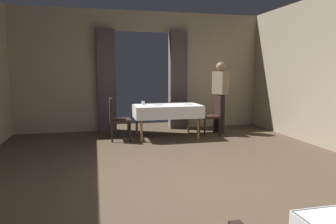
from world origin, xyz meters
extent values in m
plane|color=#4C3D2D|center=(0.00, 0.00, 0.00)|extent=(10.08, 10.08, 0.00)
cube|color=tan|center=(-1.95, 4.20, 1.50)|extent=(2.50, 0.12, 3.00)
cube|color=tan|center=(1.95, 4.20, 1.50)|extent=(2.50, 0.12, 3.00)
cube|color=tan|center=(0.00, 4.20, 2.75)|extent=(1.40, 0.12, 0.50)
cube|color=#4C4247|center=(-0.92, 4.06, 1.25)|extent=(0.44, 0.14, 2.51)
cube|color=#4C4247|center=(0.92, 4.06, 1.25)|extent=(0.44, 0.14, 2.51)
cylinder|color=olive|center=(-0.27, 2.68, 0.35)|extent=(0.06, 0.06, 0.71)
cylinder|color=olive|center=(1.00, 2.68, 0.35)|extent=(0.06, 0.06, 0.71)
cylinder|color=olive|center=(-0.27, 3.42, 0.35)|extent=(0.06, 0.06, 0.71)
cylinder|color=olive|center=(1.00, 3.42, 0.35)|extent=(0.06, 0.06, 0.71)
cube|color=olive|center=(0.37, 3.05, 0.72)|extent=(1.43, 0.90, 0.03)
cube|color=white|center=(0.37, 3.05, 0.74)|extent=(1.49, 0.96, 0.01)
cube|color=white|center=(0.37, 2.57, 0.61)|extent=(1.49, 0.02, 0.27)
cube|color=white|center=(0.37, 3.53, 0.61)|extent=(1.49, 0.02, 0.27)
cube|color=white|center=(-0.38, 3.05, 0.61)|extent=(0.02, 0.96, 0.27)
cube|color=white|center=(1.11, 3.05, 0.61)|extent=(0.02, 0.96, 0.27)
cylinder|color=black|center=(1.23, 2.88, 0.21)|extent=(0.04, 0.04, 0.42)
cylinder|color=black|center=(1.23, 3.26, 0.21)|extent=(0.04, 0.04, 0.42)
cylinder|color=black|center=(1.61, 2.88, 0.21)|extent=(0.04, 0.04, 0.42)
cylinder|color=black|center=(1.61, 3.26, 0.21)|extent=(0.04, 0.04, 0.42)
cube|color=black|center=(1.42, 3.07, 0.43)|extent=(0.44, 0.44, 0.06)
cube|color=black|center=(1.62, 3.07, 0.69)|extent=(0.05, 0.42, 0.48)
cylinder|color=black|center=(-0.50, 3.16, 0.21)|extent=(0.04, 0.04, 0.42)
cylinder|color=black|center=(-0.50, 2.78, 0.21)|extent=(0.04, 0.04, 0.42)
cylinder|color=black|center=(-0.88, 3.16, 0.21)|extent=(0.04, 0.04, 0.42)
cylinder|color=black|center=(-0.88, 2.78, 0.21)|extent=(0.04, 0.04, 0.42)
cube|color=black|center=(-0.69, 2.97, 0.43)|extent=(0.44, 0.44, 0.06)
cube|color=black|center=(-0.89, 2.97, 0.69)|extent=(0.05, 0.42, 0.48)
cylinder|color=white|center=(0.87, 3.00, 0.76)|extent=(0.22, 0.22, 0.01)
cylinder|color=silver|center=(-0.16, 3.12, 0.79)|extent=(0.07, 0.07, 0.09)
cylinder|color=white|center=(0.15, 3.04, 0.76)|extent=(0.23, 0.23, 0.01)
cylinder|color=black|center=(1.72, 3.34, 0.47)|extent=(0.12, 0.12, 0.95)
cylinder|color=black|center=(1.79, 3.17, 0.47)|extent=(0.12, 0.12, 0.95)
cube|color=gray|center=(1.75, 3.26, 1.23)|extent=(0.34, 0.42, 0.55)
sphere|color=#9E755B|center=(1.75, 3.26, 1.61)|extent=(0.22, 0.22, 0.22)
camera|label=1|loc=(-1.21, -3.78, 1.51)|focal=33.21mm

